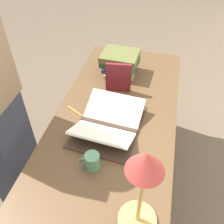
{
  "coord_description": "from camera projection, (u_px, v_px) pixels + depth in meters",
  "views": [
    {
      "loc": [
        1.05,
        0.22,
        1.75
      ],
      "look_at": [
        0.06,
        -0.01,
        0.81
      ],
      "focal_mm": 40.0,
      "sensor_mm": 36.0,
      "label": 1
    }
  ],
  "objects": [
    {
      "name": "ground_plane",
      "position": [
        115.0,
        182.0,
        1.97
      ],
      "size": [
        12.0,
        12.0,
        0.0
      ],
      "primitive_type": "plane",
      "color": "brown"
    },
    {
      "name": "reading_desk",
      "position": [
        115.0,
        126.0,
        1.54
      ],
      "size": [
        1.59,
        0.71,
        0.73
      ],
      "color": "brown",
      "rests_on": "ground_plane"
    },
    {
      "name": "open_book",
      "position": [
        108.0,
        123.0,
        1.4
      ],
      "size": [
        0.48,
        0.39,
        0.09
      ],
      "rotation": [
        0.0,
        0.0,
        -0.1
      ],
      "color": "#38281E",
      "rests_on": "reading_desk"
    },
    {
      "name": "book_stack_tall",
      "position": [
        120.0,
        63.0,
        1.77
      ],
      "size": [
        0.24,
        0.27,
        0.16
      ],
      "color": "tan",
      "rests_on": "reading_desk"
    },
    {
      "name": "book_standing_upright",
      "position": [
        118.0,
        78.0,
        1.59
      ],
      "size": [
        0.04,
        0.17,
        0.2
      ],
      "rotation": [
        0.0,
        0.0,
        0.12
      ],
      "color": "maroon",
      "rests_on": "reading_desk"
    },
    {
      "name": "reading_lamp",
      "position": [
        143.0,
        179.0,
        0.82
      ],
      "size": [
        0.16,
        0.16,
        0.44
      ],
      "color": "tan",
      "rests_on": "reading_desk"
    },
    {
      "name": "coffee_mug",
      "position": [
        92.0,
        161.0,
        1.19
      ],
      "size": [
        0.07,
        0.1,
        0.09
      ],
      "rotation": [
        0.0,
        0.0,
        4.9
      ],
      "color": "#4C7F5B",
      "rests_on": "reading_desk"
    },
    {
      "name": "pencil",
      "position": [
        78.0,
        113.0,
        1.5
      ],
      "size": [
        0.09,
        0.16,
        0.01
      ],
      "rotation": [
        0.0,
        0.0,
        -0.5
      ],
      "color": "gold",
      "rests_on": "reading_desk"
    }
  ]
}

